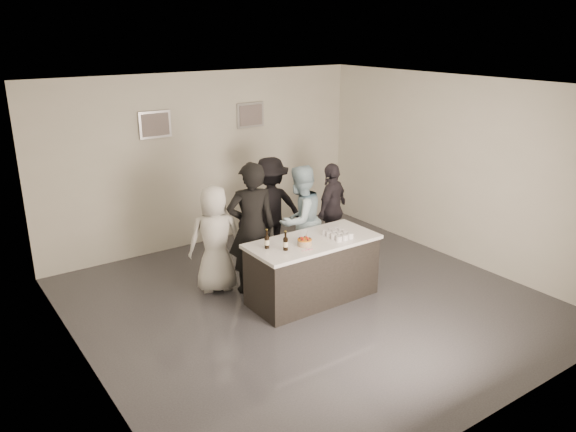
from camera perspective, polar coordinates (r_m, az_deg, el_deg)
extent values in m
plane|color=#3D3D42|center=(8.04, 2.06, -8.73)|extent=(6.00, 6.00, 0.00)
plane|color=white|center=(7.17, 2.35, 13.06)|extent=(6.00, 6.00, 0.00)
cube|color=silver|center=(9.94, -8.31, 5.70)|extent=(6.00, 0.04, 3.00)
cube|color=silver|center=(5.54, 21.33, -6.10)|extent=(6.00, 0.04, 3.00)
cube|color=silver|center=(6.24, -20.44, -3.22)|extent=(0.04, 6.00, 3.00)
cube|color=silver|center=(9.52, 16.82, 4.52)|extent=(0.04, 6.00, 3.00)
cube|color=#B2B2B7|center=(9.42, -13.37, 9.03)|extent=(0.54, 0.04, 0.44)
cube|color=#B2B2B7|center=(10.22, -3.85, 10.20)|extent=(0.54, 0.04, 0.44)
cube|color=white|center=(7.95, 2.49, -5.46)|extent=(1.86, 0.86, 0.90)
cylinder|color=orange|center=(7.57, 1.70, -2.74)|extent=(0.20, 0.20, 0.08)
cylinder|color=black|center=(7.44, -2.16, -2.36)|extent=(0.07, 0.07, 0.26)
cylinder|color=black|center=(7.37, -0.25, -2.55)|extent=(0.07, 0.07, 0.26)
cube|color=#C07012|center=(7.91, 5.06, -1.82)|extent=(0.30, 0.40, 0.08)
cube|color=pink|center=(7.42, 1.72, -3.49)|extent=(0.24, 0.08, 0.01)
imported|color=black|center=(8.02, -3.72, -1.26)|extent=(0.82, 0.67, 1.94)
imported|color=#A6C9D9|center=(8.66, 1.22, -0.44)|extent=(0.98, 0.84, 1.73)
imported|color=silver|center=(8.16, -7.40, -2.34)|extent=(0.90, 0.73, 1.59)
imported|color=#322D35|center=(9.44, 4.49, 0.69)|extent=(1.00, 0.76, 1.58)
imported|color=black|center=(9.34, -1.79, 0.89)|extent=(1.23, 0.92, 1.69)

